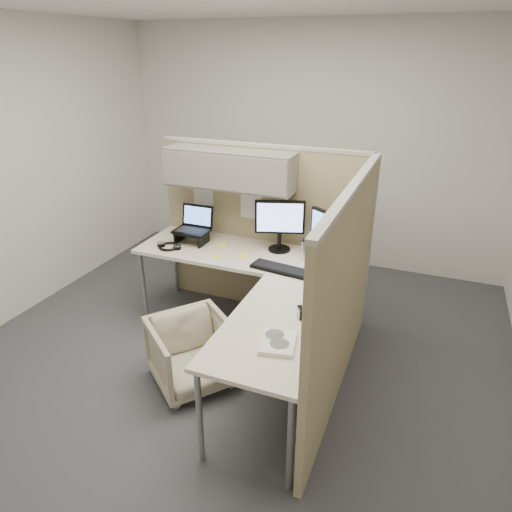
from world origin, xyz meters
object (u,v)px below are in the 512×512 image
at_px(keyboard, 280,269).
at_px(desk, 253,281).
at_px(office_chair, 192,350).
at_px(monitor_left, 280,221).

bearing_deg(keyboard, desk, -125.35).
height_order(desk, office_chair, desk).
relative_size(office_chair, keyboard, 1.21).
bearing_deg(keyboard, office_chair, -114.86).
bearing_deg(desk, keyboard, 47.13).
xyz_separation_m(monitor_left, keyboard, (0.14, -0.39, -0.26)).
relative_size(monitor_left, keyboard, 0.95).
height_order(desk, monitor_left, monitor_left).
height_order(office_chair, keyboard, keyboard).
height_order(monitor_left, keyboard, monitor_left).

